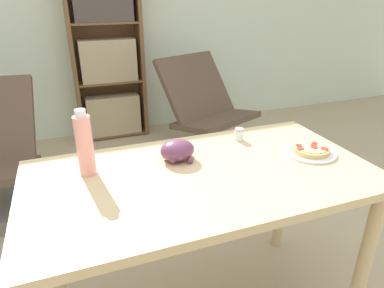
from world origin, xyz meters
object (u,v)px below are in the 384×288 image
at_px(lounge_chair_far, 208,124).
at_px(grape_bunch, 178,151).
at_px(pizza_on_plate, 310,150).
at_px(salt_shaker, 239,134).
at_px(bookshelf, 108,58).
at_px(drink_bottle, 85,145).

bearing_deg(lounge_chair_far, grape_bunch, -139.10).
bearing_deg(pizza_on_plate, salt_shaker, 132.63).
height_order(lounge_chair_far, bookshelf, bookshelf).
bearing_deg(lounge_chair_far, bookshelf, 114.41).
height_order(pizza_on_plate, lounge_chair_far, lounge_chair_far).
xyz_separation_m(pizza_on_plate, salt_shaker, (-0.22, 0.24, 0.01)).
bearing_deg(grape_bunch, lounge_chair_far, 62.60).
height_order(pizza_on_plate, grape_bunch, grape_bunch).
distance_m(grape_bunch, salt_shaker, 0.35).
relative_size(drink_bottle, salt_shaker, 4.48).
relative_size(drink_bottle, bookshelf, 0.15).
xyz_separation_m(salt_shaker, lounge_chair_far, (0.46, 1.44, -0.52)).
height_order(drink_bottle, salt_shaker, drink_bottle).
bearing_deg(pizza_on_plate, grape_bunch, 165.78).
bearing_deg(bookshelf, pizza_on_plate, -77.53).
bearing_deg(drink_bottle, lounge_chair_far, 52.76).
height_order(pizza_on_plate, salt_shaker, salt_shaker).
xyz_separation_m(grape_bunch, salt_shaker, (0.34, 0.10, -0.01)).
xyz_separation_m(pizza_on_plate, drink_bottle, (-0.92, 0.16, 0.11)).
relative_size(salt_shaker, bookshelf, 0.03).
distance_m(pizza_on_plate, grape_bunch, 0.58).
bearing_deg(bookshelf, lounge_chair_far, -43.89).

